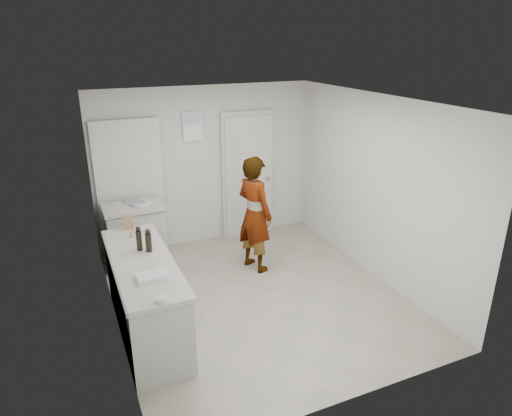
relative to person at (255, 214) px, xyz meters
name	(u,v)px	position (x,y,z in m)	size (l,w,h in m)	color
ground	(257,296)	(-0.29, -0.75, -0.84)	(4.00, 4.00, 0.00)	gray
room_shell	(197,182)	(-0.47, 1.21, 0.19)	(4.00, 4.00, 4.00)	beige
main_counter	(146,300)	(-1.74, -0.95, -0.41)	(0.64, 1.96, 0.93)	#B2B2AD
side_counter	(136,237)	(-1.54, 0.80, -0.41)	(0.84, 0.61, 0.93)	#B2B2AD
person	(255,214)	(0.00, 0.00, 0.00)	(0.61, 0.40, 1.67)	silver
cake_mix_box	(129,222)	(-1.73, -0.05, 0.18)	(0.12, 0.05, 0.19)	#A87A54
spice_jar	(132,234)	(-1.74, -0.29, 0.13)	(0.05, 0.05, 0.07)	tan
oil_cruet_a	(148,241)	(-1.62, -0.77, 0.22)	(0.07, 0.07, 0.27)	black
oil_cruet_b	(139,239)	(-1.71, -0.70, 0.23)	(0.06, 0.06, 0.29)	black
baking_dish	(152,277)	(-1.72, -1.40, 0.11)	(0.31, 0.22, 0.05)	silver
egg_bowl	(163,299)	(-1.72, -1.85, 0.11)	(0.12, 0.12, 0.05)	silver
papers	(140,203)	(-1.43, 0.86, 0.09)	(0.28, 0.35, 0.01)	white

